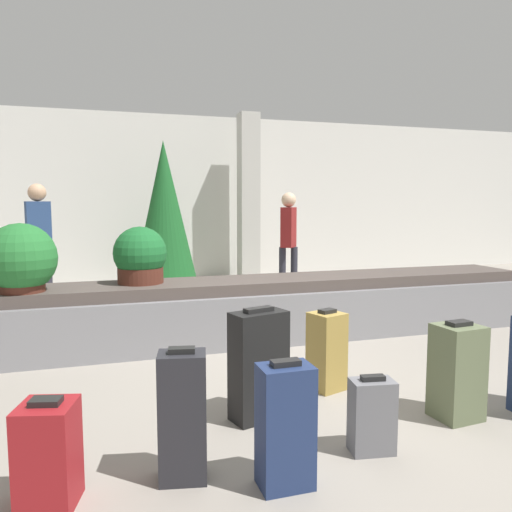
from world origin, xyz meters
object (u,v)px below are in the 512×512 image
suitcase_2 (285,426)px  potted_plant_0 (140,257)px  suitcase_0 (259,365)px  suitcase_5 (372,416)px  traveler_0 (288,235)px  suitcase_4 (48,455)px  potted_plant_1 (21,260)px  pillar (249,198)px  suitcase_6 (327,351)px  suitcase_1 (457,372)px  decorated_tree (164,211)px  suitcase_3 (183,416)px  traveler_1 (39,234)px

suitcase_2 → potted_plant_0: bearing=100.1°
suitcase_0 → suitcase_5: bearing=-68.1°
traveler_0 → suitcase_2: bearing=-164.7°
suitcase_4 → potted_plant_1: potted_plant_1 is taller
potted_plant_0 → potted_plant_1: 1.12m
potted_plant_0 → traveler_0: 3.29m
suitcase_4 → potted_plant_0: (0.66, 2.71, 0.68)m
pillar → traveler_0: pillar is taller
suitcase_6 → traveler_0: 4.08m
suitcase_1 → decorated_tree: 5.97m
suitcase_5 → traveler_0: traveler_0 is taller
suitcase_0 → decorated_tree: bearing=73.8°
potted_plant_1 → suitcase_3: bearing=-65.9°
suitcase_1 → traveler_0: bearing=78.7°
suitcase_0 → suitcase_5: suitcase_0 is taller
potted_plant_0 → decorated_tree: (0.66, 3.27, 0.42)m
suitcase_0 → potted_plant_1: bearing=117.1°
suitcase_0 → potted_plant_1: potted_plant_1 is taller
potted_plant_0 → traveler_1: traveler_1 is taller
traveler_0 → traveler_1: bearing=123.3°
suitcase_0 → suitcase_1: size_ratio=1.14×
suitcase_4 → traveler_0: size_ratio=0.33×
pillar → potted_plant_0: size_ratio=5.45×
suitcase_1 → suitcase_5: bearing=-167.7°
suitcase_3 → suitcase_6: bearing=47.9°
suitcase_0 → suitcase_1: bearing=-33.0°
suitcase_0 → traveler_0: traveler_0 is taller
pillar → suitcase_1: bearing=-93.8°
pillar → suitcase_3: pillar is taller
suitcase_3 → suitcase_4: (-0.67, -0.04, -0.09)m
suitcase_0 → pillar: bearing=58.2°
suitcase_1 → decorated_tree: (-1.28, 5.74, 1.03)m
suitcase_0 → suitcase_5: 0.84m
pillar → suitcase_1: (-0.43, -6.51, -1.27)m
pillar → traveler_1: 3.99m
potted_plant_0 → decorated_tree: decorated_tree is taller
suitcase_1 → suitcase_6: (-0.62, 0.77, -0.02)m
suitcase_0 → traveler_0: 4.65m
suitcase_0 → suitcase_4: size_ratio=1.43×
pillar → suitcase_5: (-1.24, -6.75, -1.38)m
suitcase_4 → pillar: bearing=80.2°
suitcase_2 → potted_plant_0: (-0.51, 2.90, 0.61)m
suitcase_2 → suitcase_4: 1.19m
pillar → traveler_1: size_ratio=1.81×
suitcase_2 → suitcase_6: size_ratio=1.05×
potted_plant_0 → suitcase_6: bearing=-52.2°
suitcase_1 → suitcase_3: size_ratio=0.94×
pillar → suitcase_2: pillar is taller
suitcase_6 → decorated_tree: 5.12m
suitcase_3 → suitcase_5: suitcase_3 is taller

